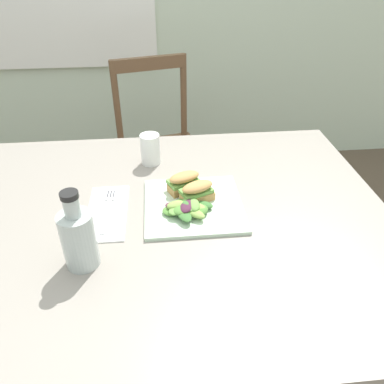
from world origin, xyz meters
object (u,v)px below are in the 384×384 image
object	(u,v)px
plate_lunch	(193,205)
fork_on_napkin	(108,207)
sandwich_half_front	(197,191)
bottle_cold_brew	(79,241)
cup_extra_side	(150,149)
sandwich_half_back	(184,182)
chair_wooden_far	(161,151)
dining_table	(169,252)

from	to	relation	value
plate_lunch	fork_on_napkin	size ratio (longest dim) A/B	1.38
sandwich_half_front	bottle_cold_brew	xyz separation A→B (m)	(-0.27, -0.20, 0.03)
sandwich_half_front	plate_lunch	bearing A→B (deg)	-128.00
cup_extra_side	plate_lunch	bearing A→B (deg)	-66.06
sandwich_half_front	bottle_cold_brew	size ratio (longest dim) A/B	0.53
sandwich_half_back	chair_wooden_far	bearing A→B (deg)	93.96
fork_on_napkin	bottle_cold_brew	bearing A→B (deg)	-100.54
sandwich_half_back	bottle_cold_brew	bearing A→B (deg)	-134.29
fork_on_napkin	bottle_cold_brew	xyz separation A→B (m)	(-0.04, -0.20, 0.06)
sandwich_half_front	cup_extra_side	distance (m)	0.26
dining_table	bottle_cold_brew	world-z (taller)	bottle_cold_brew
plate_lunch	fork_on_napkin	distance (m)	0.23
sandwich_half_back	fork_on_napkin	bearing A→B (deg)	-165.72
dining_table	chair_wooden_far	xyz separation A→B (m)	(-0.01, 0.91, -0.17)
sandwich_half_back	cup_extra_side	size ratio (longest dim) A/B	1.03
dining_table	fork_on_napkin	xyz separation A→B (m)	(-0.15, 0.05, 0.13)
dining_table	sandwich_half_back	bearing A→B (deg)	62.73
bottle_cold_brew	cup_extra_side	xyz separation A→B (m)	(0.15, 0.43, -0.02)
dining_table	fork_on_napkin	size ratio (longest dim) A/B	6.28
dining_table	sandwich_half_back	xyz separation A→B (m)	(0.05, 0.10, 0.16)
plate_lunch	sandwich_half_front	bearing A→B (deg)	52.00
chair_wooden_far	cup_extra_side	size ratio (longest dim) A/B	9.05
plate_lunch	bottle_cold_brew	xyz separation A→B (m)	(-0.26, -0.18, 0.06)
dining_table	plate_lunch	world-z (taller)	plate_lunch
sandwich_half_back	bottle_cold_brew	world-z (taller)	bottle_cold_brew
chair_wooden_far	cup_extra_side	distance (m)	0.72
cup_extra_side	sandwich_half_back	bearing A→B (deg)	-63.60
plate_lunch	sandwich_half_front	distance (m)	0.04
cup_extra_side	bottle_cold_brew	bearing A→B (deg)	-109.47
plate_lunch	sandwich_half_front	world-z (taller)	sandwich_half_front
chair_wooden_far	sandwich_half_front	distance (m)	0.93
dining_table	sandwich_half_front	world-z (taller)	sandwich_half_front
dining_table	cup_extra_side	world-z (taller)	cup_extra_side
sandwich_half_front	fork_on_napkin	distance (m)	0.24
plate_lunch	bottle_cold_brew	bearing A→B (deg)	-144.97
chair_wooden_far	cup_extra_side	world-z (taller)	chair_wooden_far
plate_lunch	fork_on_napkin	bearing A→B (deg)	176.80
plate_lunch	sandwich_half_back	xyz separation A→B (m)	(-0.02, 0.06, 0.03)
cup_extra_side	chair_wooden_far	bearing A→B (deg)	86.91
chair_wooden_far	bottle_cold_brew	bearing A→B (deg)	-99.96
chair_wooden_far	plate_lunch	distance (m)	0.93
fork_on_napkin	sandwich_half_front	bearing A→B (deg)	0.40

